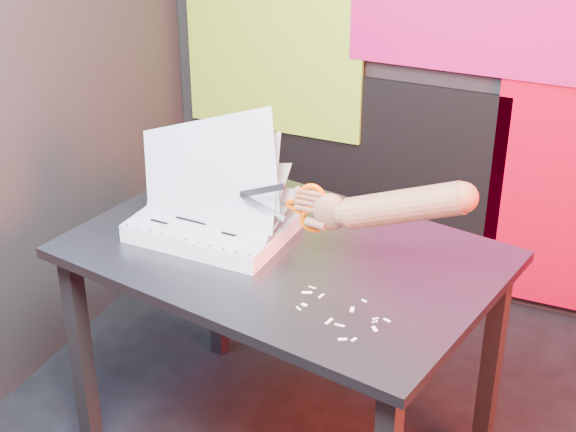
% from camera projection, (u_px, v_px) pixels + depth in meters
% --- Properties ---
extents(room, '(3.01, 3.01, 2.71)m').
position_uv_depth(room, '(451.00, 110.00, 1.73)').
color(room, black).
rests_on(room, ground).
extents(backdrop, '(2.88, 0.05, 2.08)m').
position_uv_depth(backdrop, '(563.00, 82.00, 3.08)').
color(backdrop, red).
rests_on(backdrop, ground).
extents(work_table, '(1.28, 0.97, 0.75)m').
position_uv_depth(work_table, '(284.00, 279.00, 2.49)').
color(work_table, '#282828').
rests_on(work_table, ground).
extents(printout_stack, '(0.49, 0.33, 0.39)m').
position_uv_depth(printout_stack, '(213.00, 222.00, 2.52)').
color(printout_stack, white).
rests_on(printout_stack, work_table).
extents(scissors, '(0.25, 0.02, 0.14)m').
position_uv_depth(scissors, '(306.00, 207.00, 2.34)').
color(scissors, '#B7BCC6').
rests_on(scissors, printout_stack).
extents(hand_forearm, '(0.47, 0.09, 0.20)m').
position_uv_depth(hand_forearm, '(391.00, 207.00, 2.24)').
color(hand_forearm, '#91674C').
rests_on(hand_forearm, work_table).
extents(paper_clippings, '(0.25, 0.20, 0.00)m').
position_uv_depth(paper_clippings, '(342.00, 314.00, 2.16)').
color(paper_clippings, white).
rests_on(paper_clippings, work_table).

